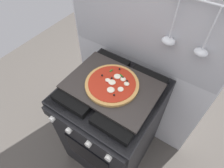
% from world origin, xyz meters
% --- Properties ---
extents(ground_plane, '(4.00, 4.00, 0.00)m').
position_xyz_m(ground_plane, '(0.00, 0.00, 0.00)').
color(ground_plane, '#4C4742').
extents(kitchen_backsplash, '(1.10, 0.09, 1.55)m').
position_xyz_m(kitchen_backsplash, '(0.00, 0.33, 0.79)').
color(kitchen_backsplash, silver).
rests_on(kitchen_backsplash, ground_plane).
extents(stove, '(0.60, 0.64, 0.90)m').
position_xyz_m(stove, '(-0.00, -0.00, 0.45)').
color(stove, black).
rests_on(stove, ground_plane).
extents(baking_tray, '(0.54, 0.38, 0.02)m').
position_xyz_m(baking_tray, '(0.00, 0.00, 0.91)').
color(baking_tray, '#2D2826').
rests_on(baking_tray, stove).
extents(pizza_left, '(0.32, 0.32, 0.03)m').
position_xyz_m(pizza_left, '(-0.00, 0.00, 0.93)').
color(pizza_left, tan).
rests_on(pizza_left, baking_tray).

